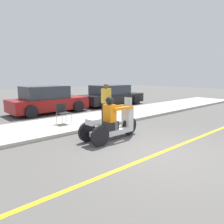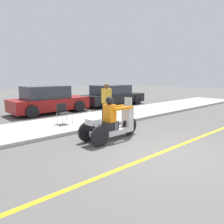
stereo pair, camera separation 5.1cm
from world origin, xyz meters
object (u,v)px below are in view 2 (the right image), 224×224
object	(u,v)px
parked_car_lot_left	(113,96)
motorcycle_trike	(112,124)
folding_chair_curbside	(63,111)
spectator_end_of_line	(107,103)
parked_car_lot_right	(48,100)

from	to	relation	value
parked_car_lot_left	motorcycle_trike	bearing A→B (deg)	-132.27
motorcycle_trike	parked_car_lot_left	size ratio (longest dim) A/B	0.48
folding_chair_curbside	parked_car_lot_left	xyz separation A→B (m)	(5.80, 3.41, 0.04)
spectator_end_of_line	parked_car_lot_right	xyz separation A→B (m)	(-0.62, 4.24, -0.19)
folding_chair_curbside	parked_car_lot_right	xyz separation A→B (m)	(1.03, 3.43, 0.08)
motorcycle_trike	folding_chair_curbside	size ratio (longest dim) A/B	2.71
folding_chair_curbside	parked_car_lot_left	size ratio (longest dim) A/B	0.18
motorcycle_trike	spectator_end_of_line	xyz separation A→B (m)	(1.38, 1.88, 0.39)
parked_car_lot_left	spectator_end_of_line	bearing A→B (deg)	-134.60
motorcycle_trike	parked_car_lot_left	world-z (taller)	motorcycle_trike
motorcycle_trike	parked_car_lot_left	distance (m)	8.23
parked_car_lot_right	parked_car_lot_left	world-z (taller)	parked_car_lot_right
spectator_end_of_line	parked_car_lot_right	distance (m)	4.29
parked_car_lot_right	parked_car_lot_left	distance (m)	4.78
folding_chair_curbside	parked_car_lot_right	size ratio (longest dim) A/B	0.20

